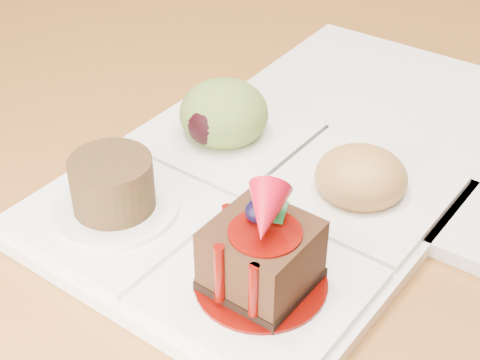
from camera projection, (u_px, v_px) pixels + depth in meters
The scene contains 4 objects.
ground at pixel (309, 356), 1.41m from camera, with size 6.00×6.00×0.00m, color #512D17.
dining_table at pixel (337, 26), 1.01m from camera, with size 1.00×1.80×0.75m.
sampler_plate at pixel (241, 191), 0.56m from camera, with size 0.28×0.28×0.11m.
second_plate at pixel (388, 122), 0.67m from camera, with size 0.29×0.29×0.01m, color white.
Camera 1 is at (0.42, -0.85, 1.11)m, focal length 55.00 mm.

